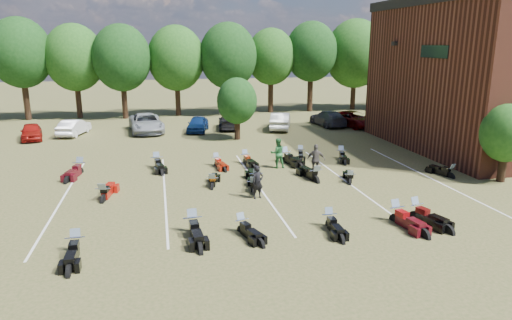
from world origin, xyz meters
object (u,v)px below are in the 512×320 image
object	(u,v)px
car_0	(31,132)
motorcycle_0	(77,253)
motorcycle_3	(242,233)
motorcycle_7	(104,201)
person_grey	(316,160)
car_4	(198,124)
person_black	(258,182)
motorcycle_14	(80,174)
person_green	(278,153)

from	to	relation	value
car_0	motorcycle_0	xyz separation A→B (m)	(6.86, -22.41, -0.65)
motorcycle_3	motorcycle_7	bearing A→B (deg)	120.54
car_0	motorcycle_0	size ratio (longest dim) A/B	1.66
person_grey	motorcycle_0	bearing A→B (deg)	51.22
car_0	motorcycle_0	bearing A→B (deg)	-85.32
car_4	person_grey	xyz separation A→B (m)	(5.58, -15.07, 0.25)
person_black	car_4	bearing A→B (deg)	76.85
car_0	person_black	xyz separation A→B (m)	(14.72, -17.77, 0.19)
person_grey	motorcycle_14	size ratio (longest dim) A/B	0.74
person_black	motorcycle_14	distance (m)	11.45
motorcycle_14	person_black	bearing A→B (deg)	-20.95
motorcycle_7	motorcycle_14	bearing A→B (deg)	-60.91
car_4	motorcycle_3	size ratio (longest dim) A/B	1.89
motorcycle_0	motorcycle_3	size ratio (longest dim) A/B	1.10
car_0	motorcycle_7	size ratio (longest dim) A/B	1.58
motorcycle_0	motorcycle_3	world-z (taller)	motorcycle_0
person_grey	motorcycle_7	size ratio (longest dim) A/B	0.77
car_4	person_green	world-z (taller)	person_green
car_0	motorcycle_14	bearing A→B (deg)	-77.02
car_0	person_green	world-z (taller)	person_green
car_4	motorcycle_14	bearing A→B (deg)	-110.32
car_4	motorcycle_3	xyz separation A→B (m)	(-0.19, -22.50, -0.67)
motorcycle_14	motorcycle_3	bearing A→B (deg)	-39.68
person_green	motorcycle_7	distance (m)	10.84
person_black	motorcycle_14	bearing A→B (deg)	127.95
person_green	car_0	bearing A→B (deg)	-36.27
motorcycle_0	motorcycle_14	xyz separation A→B (m)	(-1.53, 11.14, 0.00)
car_0	person_grey	world-z (taller)	person_grey
car_4	motorcycle_0	xyz separation A→B (m)	(-6.50, -23.08, -0.67)
person_green	motorcycle_3	size ratio (longest dim) A/B	0.90
motorcycle_0	car_4	bearing A→B (deg)	73.48
motorcycle_0	motorcycle_7	bearing A→B (deg)	85.56
person_green	person_grey	bearing A→B (deg)	131.46
person_black	motorcycle_3	xyz separation A→B (m)	(-1.55, -4.06, -0.84)
car_0	motorcycle_14	xyz separation A→B (m)	(5.33, -11.27, -0.65)
person_black	person_green	distance (m)	5.89
person_grey	motorcycle_7	bearing A→B (deg)	28.67
person_green	motorcycle_14	world-z (taller)	person_green
motorcycle_0	motorcycle_3	xyz separation A→B (m)	(6.31, 0.58, 0.00)
person_black	motorcycle_3	distance (m)	4.43
motorcycle_7	person_green	bearing A→B (deg)	-146.89
person_green	motorcycle_3	world-z (taller)	person_green
person_black	motorcycle_0	xyz separation A→B (m)	(-7.86, -4.64, -0.84)
car_0	motorcycle_3	world-z (taller)	car_0
motorcycle_0	motorcycle_3	distance (m)	6.33
person_green	motorcycle_0	bearing A→B (deg)	43.82
person_green	motorcycle_7	size ratio (longest dim) A/B	0.78
car_4	motorcycle_3	distance (m)	22.51
person_green	motorcycle_7	xyz separation A→B (m)	(-9.92, -4.28, -0.94)
person_black	motorcycle_0	distance (m)	9.17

